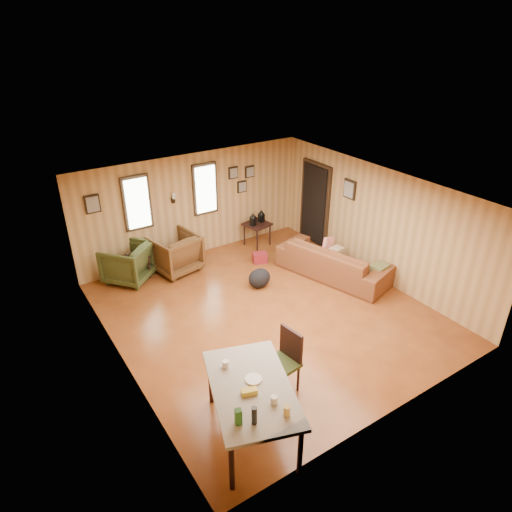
{
  "coord_description": "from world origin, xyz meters",
  "views": [
    {
      "loc": [
        -4.12,
        -5.9,
        5.02
      ],
      "look_at": [
        0.0,
        0.4,
        1.05
      ],
      "focal_mm": 32.0,
      "sensor_mm": 36.0,
      "label": 1
    }
  ],
  "objects": [
    {
      "name": "side_table",
      "position": [
        1.44,
        2.55,
        0.6
      ],
      "size": [
        0.66,
        0.66,
        0.89
      ],
      "rotation": [
        0.0,
        0.0,
        0.21
      ],
      "color": "black",
      "rests_on": "ground"
    },
    {
      "name": "backpack",
      "position": [
        0.39,
        0.87,
        0.21
      ],
      "size": [
        0.59,
        0.52,
        0.42
      ],
      "rotation": [
        0.0,
        0.0,
        -0.39
      ],
      "color": "black",
      "rests_on": "ground"
    },
    {
      "name": "recliner_green",
      "position": [
        -1.77,
        2.65,
        0.45
      ],
      "size": [
        1.2,
        1.2,
        0.91
      ],
      "primitive_type": "imported",
      "rotation": [
        0.0,
        0.0,
        -2.44
      ],
      "color": "#343E1C",
      "rests_on": "ground"
    },
    {
      "name": "cooler",
      "position": [
        1.0,
        1.77,
        0.11
      ],
      "size": [
        0.37,
        0.32,
        0.23
      ],
      "rotation": [
        0.0,
        0.0,
        -0.32
      ],
      "color": "maroon",
      "rests_on": "ground"
    },
    {
      "name": "sofa_pillows",
      "position": [
        2.33,
        0.11,
        0.49
      ],
      "size": [
        0.6,
        1.56,
        0.32
      ],
      "rotation": [
        0.0,
        0.0,
        0.16
      ],
      "color": "brown",
      "rests_on": "sofa"
    },
    {
      "name": "dining_chair",
      "position": [
        -0.9,
        -1.76,
        0.57
      ],
      "size": [
        0.51,
        0.51,
        1.01
      ],
      "rotation": [
        0.0,
        0.0,
        0.13
      ],
      "color": "#343E1C",
      "rests_on": "ground"
    },
    {
      "name": "recliner_brown",
      "position": [
        -0.75,
        2.47,
        0.47
      ],
      "size": [
        1.06,
        1.02,
        0.94
      ],
      "primitive_type": "imported",
      "rotation": [
        0.0,
        0.0,
        3.34
      ],
      "color": "#543519",
      "rests_on": "ground"
    },
    {
      "name": "sofa",
      "position": [
        1.99,
        0.39,
        0.48
      ],
      "size": [
        1.37,
        2.54,
        0.95
      ],
      "primitive_type": "imported",
      "rotation": [
        0.0,
        0.0,
        1.86
      ],
      "color": "brown",
      "rests_on": "ground"
    },
    {
      "name": "room",
      "position": [
        0.17,
        0.27,
        1.21
      ],
      "size": [
        5.54,
        6.04,
        2.44
      ],
      "color": "brown",
      "rests_on": "ground"
    },
    {
      "name": "dining_table",
      "position": [
        -1.8,
        -2.24,
        0.77
      ],
      "size": [
        1.48,
        1.9,
        1.09
      ],
      "rotation": [
        0.0,
        0.0,
        -0.32
      ],
      "color": "gray",
      "rests_on": "ground"
    },
    {
      "name": "end_table",
      "position": [
        -1.63,
        2.6,
        0.37
      ],
      "size": [
        0.61,
        0.58,
        0.66
      ],
      "rotation": [
        0.0,
        0.0,
        0.23
      ],
      "color": "black",
      "rests_on": "ground"
    }
  ]
}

